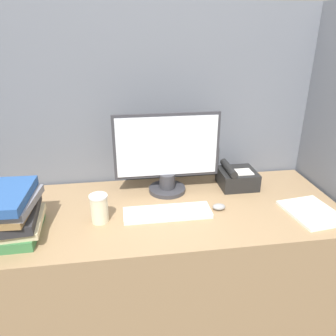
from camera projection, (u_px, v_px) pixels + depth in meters
The scene contains 10 objects.
cubicle_panel_rear at pixel (156, 165), 1.81m from camera, with size 2.01×0.04×1.63m.
cubicle_panel_right at pixel (333, 182), 1.61m from camera, with size 0.04×0.72×1.63m.
desk at pixel (166, 273), 1.65m from camera, with size 1.61×0.66×0.75m.
monitor at pixel (167, 156), 1.58m from camera, with size 0.51×0.18×0.40m.
keyboard at pixel (167, 213), 1.44m from camera, with size 0.38×0.12×0.02m.
mouse at pixel (219, 207), 1.48m from camera, with size 0.06×0.04×0.03m.
coffee_cup at pixel (99, 208), 1.37m from camera, with size 0.08×0.08×0.12m.
book_stack at pixel (7, 214), 1.27m from camera, with size 0.27×0.32×0.20m.
desk_telephone at pixel (237, 178), 1.69m from camera, with size 0.18×0.18×0.12m.
paper_pile at pixel (312, 212), 1.45m from camera, with size 0.23×0.27×0.01m.
Camera 1 is at (-0.18, -0.96, 1.52)m, focal length 35.00 mm.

